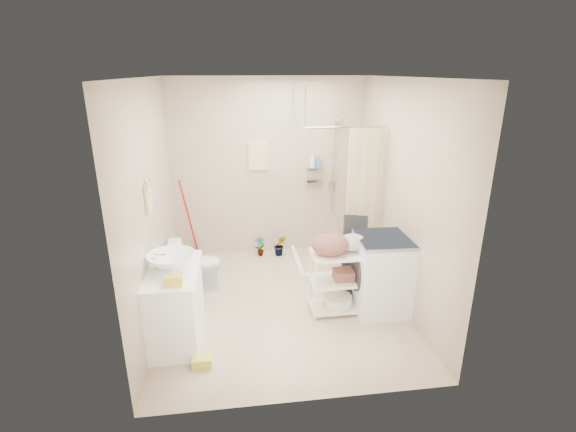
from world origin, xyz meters
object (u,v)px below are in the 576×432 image
Objects in this scene: washing_machine at (383,274)px; laundry_rack at (339,276)px; toilet at (196,265)px; vanity at (176,305)px.

washing_machine is 1.02× the size of laundry_rack.
washing_machine is at bearing -110.39° from toilet.
toilet is at bearing 163.01° from washing_machine.
vanity is at bearing -170.56° from laundry_rack.
laundry_rack is at bearing 11.13° from vanity.
toilet is 0.73× the size of washing_machine.
washing_machine is 0.51m from laundry_rack.
washing_machine reaches higher than vanity.
laundry_rack is at bearing -115.26° from toilet.
washing_machine is (2.30, 0.30, 0.05)m from vanity.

